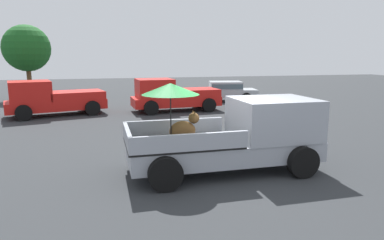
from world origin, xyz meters
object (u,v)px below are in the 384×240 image
Objects in this scene: parked_sedan_near at (224,90)px; pickup_truck_red at (172,95)px; pickup_truck_far at (52,99)px; pickup_truck_main at (238,134)px.

pickup_truck_red is at bearing 48.34° from parked_sedan_near.
parked_sedan_near is at bearing -177.08° from pickup_truck_far.
pickup_truck_far is (-6.24, 0.08, 0.00)m from pickup_truck_red.
parked_sedan_near is (10.47, 3.21, -0.13)m from pickup_truck_far.
pickup_truck_far is 10.95m from parked_sedan_near.
pickup_truck_red is at bearing 165.12° from pickup_truck_far.
pickup_truck_red is at bearing 88.41° from pickup_truck_main.
pickup_truck_red and pickup_truck_far have the same top height.
pickup_truck_main reaches higher than pickup_truck_far.
pickup_truck_red is 0.96× the size of pickup_truck_far.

